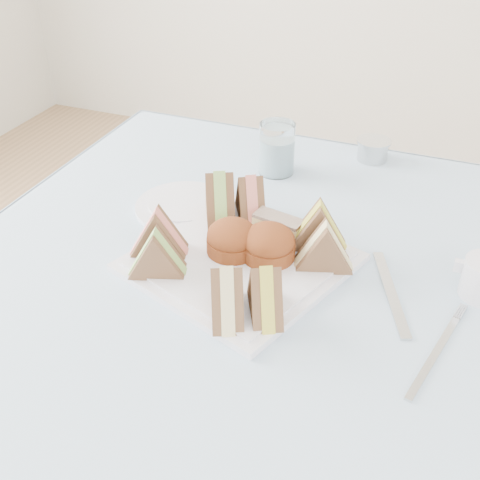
% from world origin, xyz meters
% --- Properties ---
extents(table, '(0.90, 0.90, 0.74)m').
position_xyz_m(table, '(0.00, 0.00, 0.37)').
color(table, brown).
rests_on(table, floor).
extents(tablecloth, '(1.02, 1.02, 0.01)m').
position_xyz_m(tablecloth, '(0.00, 0.00, 0.74)').
color(tablecloth, silver).
rests_on(tablecloth, table).
extents(serving_plate, '(0.39, 0.39, 0.01)m').
position_xyz_m(serving_plate, '(-0.03, -0.01, 0.75)').
color(serving_plate, silver).
rests_on(serving_plate, tablecloth).
extents(sandwich_fl_a, '(0.10, 0.07, 0.08)m').
position_xyz_m(sandwich_fl_a, '(-0.16, -0.04, 0.80)').
color(sandwich_fl_a, brown).
rests_on(sandwich_fl_a, serving_plate).
extents(sandwich_fl_b, '(0.10, 0.07, 0.08)m').
position_xyz_m(sandwich_fl_b, '(-0.14, -0.09, 0.80)').
color(sandwich_fl_b, brown).
rests_on(sandwich_fl_b, serving_plate).
extents(sandwich_fr_a, '(0.08, 0.10, 0.08)m').
position_xyz_m(sandwich_fr_a, '(0.05, -0.12, 0.80)').
color(sandwich_fr_a, brown).
rests_on(sandwich_fr_a, serving_plate).
extents(sandwich_fr_b, '(0.08, 0.10, 0.08)m').
position_xyz_m(sandwich_fr_b, '(-0.00, -0.14, 0.80)').
color(sandwich_fr_b, brown).
rests_on(sandwich_fr_b, serving_plate).
extents(sandwich_bl_a, '(0.09, 0.11, 0.09)m').
position_xyz_m(sandwich_bl_a, '(-0.12, 0.10, 0.80)').
color(sandwich_bl_a, brown).
rests_on(sandwich_bl_a, serving_plate).
extents(sandwich_bl_b, '(0.08, 0.10, 0.08)m').
position_xyz_m(sandwich_bl_b, '(-0.07, 0.12, 0.80)').
color(sandwich_bl_b, brown).
rests_on(sandwich_bl_b, serving_plate).
extents(sandwich_br_a, '(0.10, 0.07, 0.08)m').
position_xyz_m(sandwich_br_a, '(0.09, 0.02, 0.80)').
color(sandwich_br_a, brown).
rests_on(sandwich_br_a, serving_plate).
extents(sandwich_br_b, '(0.11, 0.07, 0.09)m').
position_xyz_m(sandwich_br_b, '(0.07, 0.07, 0.80)').
color(sandwich_br_b, brown).
rests_on(sandwich_br_b, serving_plate).
extents(scone_left, '(0.10, 0.10, 0.06)m').
position_xyz_m(scone_left, '(-0.05, 0.00, 0.79)').
color(scone_left, brown).
rests_on(scone_left, serving_plate).
extents(scone_right, '(0.09, 0.09, 0.06)m').
position_xyz_m(scone_right, '(0.01, 0.01, 0.79)').
color(scone_right, brown).
rests_on(scone_right, serving_plate).
extents(pastry_slice, '(0.09, 0.05, 0.04)m').
position_xyz_m(pastry_slice, '(0.00, 0.07, 0.78)').
color(pastry_slice, '#E4D27E').
rests_on(pastry_slice, serving_plate).
extents(side_plate, '(0.20, 0.20, 0.01)m').
position_xyz_m(side_plate, '(-0.20, 0.12, 0.75)').
color(side_plate, silver).
rests_on(side_plate, tablecloth).
extents(water_glass, '(0.10, 0.10, 0.11)m').
position_xyz_m(water_glass, '(-0.09, 0.32, 0.80)').
color(water_glass, white).
rests_on(water_glass, tablecloth).
extents(tea_strainer, '(0.10, 0.10, 0.04)m').
position_xyz_m(tea_strainer, '(0.09, 0.45, 0.77)').
color(tea_strainer, '#B9B9B9').
rests_on(tea_strainer, tablecloth).
extents(knife, '(0.09, 0.20, 0.00)m').
position_xyz_m(knife, '(0.21, 0.01, 0.75)').
color(knife, '#B9B9B9').
rests_on(knife, tablecloth).
extents(fork, '(0.05, 0.18, 0.00)m').
position_xyz_m(fork, '(0.28, -0.11, 0.75)').
color(fork, '#B9B9B9').
rests_on(fork, tablecloth).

